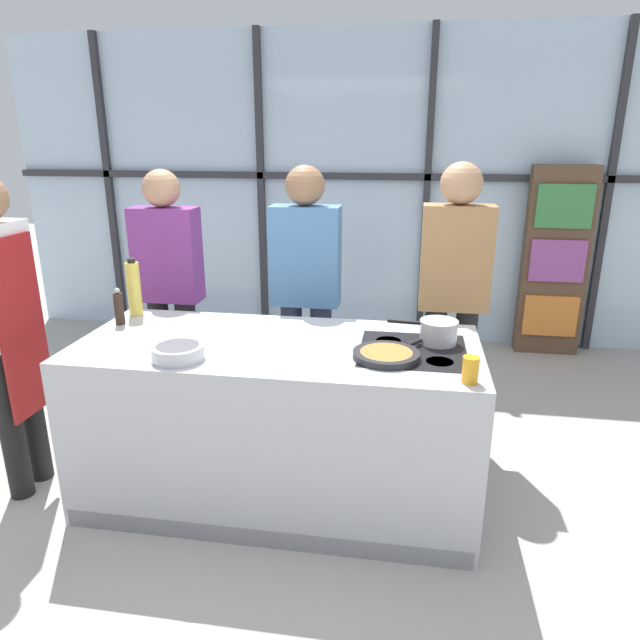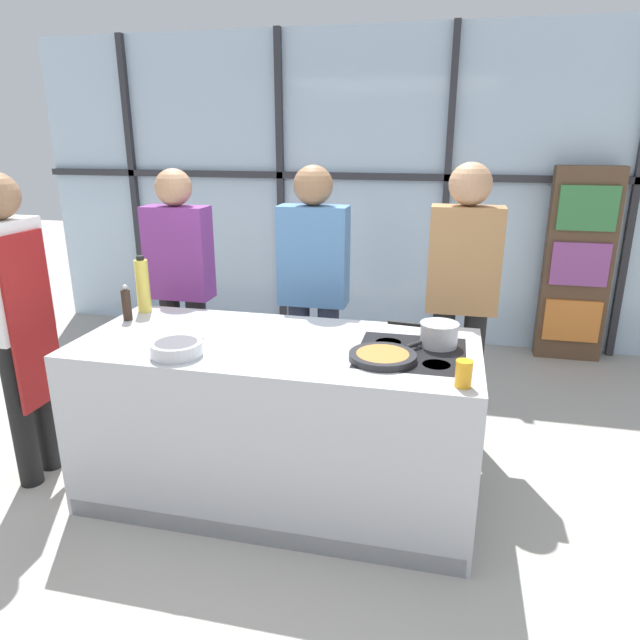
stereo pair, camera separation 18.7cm
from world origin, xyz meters
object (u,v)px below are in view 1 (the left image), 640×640
pepper_grinder (119,308)px  spectator_center_left (306,285)px  spectator_far_left (169,282)px  spectator_center_right (454,287)px  juice_glass_near (470,370)px  chef (4,317)px  frying_pan (387,354)px  white_plate (179,340)px  mixing_bowl (178,352)px  saucepan (438,331)px  oil_bottle (134,288)px

pepper_grinder → spectator_center_left: bearing=34.9°
spectator_far_left → spectator_center_right: (1.84, -0.00, 0.04)m
pepper_grinder → juice_glass_near: bearing=-15.1°
spectator_center_right → pepper_grinder: spectator_center_right is taller
spectator_far_left → chef: bearing=63.0°
frying_pan → white_plate: 1.07m
white_plate → juice_glass_near: size_ratio=2.11×
mixing_bowl → pepper_grinder: (-0.52, 0.44, 0.06)m
spectator_center_left → pepper_grinder: bearing=34.9°
frying_pan → mixing_bowl: size_ratio=2.00×
spectator_far_left → spectator_center_left: size_ratio=0.98×
chef → pepper_grinder: chef is taller
spectator_far_left → white_plate: 0.96m
spectator_center_right → mixing_bowl: spectator_center_right is taller
spectator_center_left → spectator_far_left: bearing=0.0°
spectator_far_left → spectator_center_left: (0.92, -0.00, 0.02)m
saucepan → white_plate: size_ratio=1.45×
white_plate → frying_pan: bearing=-3.2°
spectator_center_left → oil_bottle: size_ratio=5.12×
frying_pan → saucepan: size_ratio=1.38×
spectator_center_right → pepper_grinder: bearing=19.4°
spectator_center_left → white_plate: (-0.50, -0.86, -0.09)m
juice_glass_near → white_plate: bearing=168.5°
chef → mixing_bowl: (1.00, -0.14, -0.08)m
white_plate → mixing_bowl: 0.25m
spectator_far_left → spectator_center_right: spectator_center_right is taller
spectator_far_left → pepper_grinder: spectator_far_left is taller
spectator_center_left → white_plate: 1.00m
chef → pepper_grinder: (0.47, 0.30, -0.02)m
spectator_far_left → saucepan: bearing=158.5°
mixing_bowl → oil_bottle: bearing=129.7°
spectator_far_left → oil_bottle: 0.48m
spectator_center_left → mixing_bowl: spectator_center_left is taller
spectator_center_left → frying_pan: spectator_center_left is taller
spectator_far_left → frying_pan: size_ratio=3.45×
chef → frying_pan: bearing=90.9°
juice_glass_near → spectator_far_left: bearing=148.0°
juice_glass_near → saucepan: bearing=104.0°
spectator_far_left → juice_glass_near: spectator_far_left is taller
spectator_center_left → pepper_grinder: spectator_center_left is taller
chef → juice_glass_near: bearing=85.1°
chef → juice_glass_near: chef is taller
frying_pan → saucepan: bearing=45.2°
spectator_center_left → juice_glass_near: spectator_center_left is taller
spectator_center_right → spectator_far_left: bearing=0.0°
white_plate → juice_glass_near: (1.42, -0.29, 0.05)m
chef → saucepan: chef is taller
spectator_center_left → white_plate: size_ratio=7.05×
spectator_center_left → juice_glass_near: 1.48m
saucepan → pepper_grinder: size_ratio=1.71×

